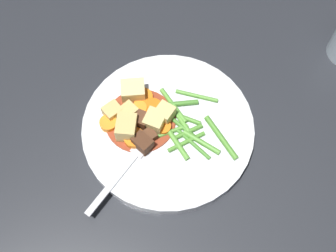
% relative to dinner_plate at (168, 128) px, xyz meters
% --- Properties ---
extents(ground_plane, '(3.00, 3.00, 0.00)m').
position_rel_dinner_plate_xyz_m(ground_plane, '(0.00, 0.00, -0.01)').
color(ground_plane, '#26282D').
extents(dinner_plate, '(0.28, 0.28, 0.02)m').
position_rel_dinner_plate_xyz_m(dinner_plate, '(0.00, 0.00, 0.00)').
color(dinner_plate, white).
rests_on(dinner_plate, ground_plane).
extents(stew_sauce, '(0.11, 0.11, 0.00)m').
position_rel_dinner_plate_xyz_m(stew_sauce, '(0.05, -0.01, 0.01)').
color(stew_sauce, '#93381E').
rests_on(stew_sauce, dinner_plate).
extents(carrot_slice_0, '(0.04, 0.04, 0.01)m').
position_rel_dinner_plate_xyz_m(carrot_slice_0, '(0.05, -0.05, 0.01)').
color(carrot_slice_0, orange).
rests_on(carrot_slice_0, dinner_plate).
extents(carrot_slice_1, '(0.03, 0.03, 0.01)m').
position_rel_dinner_plate_xyz_m(carrot_slice_1, '(0.05, -0.02, 0.02)').
color(carrot_slice_1, orange).
rests_on(carrot_slice_1, dinner_plate).
extents(carrot_slice_2, '(0.04, 0.04, 0.01)m').
position_rel_dinner_plate_xyz_m(carrot_slice_2, '(0.09, 0.01, 0.01)').
color(carrot_slice_2, orange).
rests_on(carrot_slice_2, dinner_plate).
extents(carrot_slice_3, '(0.04, 0.04, 0.01)m').
position_rel_dinner_plate_xyz_m(carrot_slice_3, '(0.03, -0.03, 0.01)').
color(carrot_slice_3, orange).
rests_on(carrot_slice_3, dinner_plate).
extents(carrot_slice_4, '(0.05, 0.05, 0.01)m').
position_rel_dinner_plate_xyz_m(carrot_slice_4, '(0.05, 0.03, 0.02)').
color(carrot_slice_4, orange).
rests_on(carrot_slice_4, dinner_plate).
extents(carrot_slice_5, '(0.03, 0.03, 0.01)m').
position_rel_dinner_plate_xyz_m(carrot_slice_5, '(0.01, 0.01, 0.01)').
color(carrot_slice_5, orange).
rests_on(carrot_slice_5, dinner_plate).
extents(potato_chunk_0, '(0.04, 0.04, 0.03)m').
position_rel_dinner_plate_xyz_m(potato_chunk_0, '(0.02, -0.00, 0.02)').
color(potato_chunk_0, '#E5CC7A').
rests_on(potato_chunk_0, dinner_plate).
extents(potato_chunk_1, '(0.04, 0.04, 0.03)m').
position_rel_dinner_plate_xyz_m(potato_chunk_1, '(0.06, -0.05, 0.02)').
color(potato_chunk_1, '#EAD68C').
rests_on(potato_chunk_1, dinner_plate).
extents(potato_chunk_2, '(0.03, 0.04, 0.03)m').
position_rel_dinner_plate_xyz_m(potato_chunk_2, '(0.06, 0.02, 0.03)').
color(potato_chunk_2, '#DBBC6B').
rests_on(potato_chunk_2, dinner_plate).
extents(potato_chunk_3, '(0.04, 0.04, 0.02)m').
position_rel_dinner_plate_xyz_m(potato_chunk_3, '(0.07, -0.01, 0.02)').
color(potato_chunk_3, '#DBBC6B').
rests_on(potato_chunk_3, dinner_plate).
extents(potato_chunk_4, '(0.04, 0.04, 0.02)m').
position_rel_dinner_plate_xyz_m(potato_chunk_4, '(0.09, -0.01, 0.02)').
color(potato_chunk_4, '#DBBC6B').
rests_on(potato_chunk_4, dinner_plate).
extents(potato_chunk_5, '(0.04, 0.04, 0.03)m').
position_rel_dinner_plate_xyz_m(potato_chunk_5, '(0.01, -0.01, 0.02)').
color(potato_chunk_5, '#E5CC7A').
rests_on(potato_chunk_5, dinner_plate).
extents(meat_chunk_0, '(0.04, 0.04, 0.02)m').
position_rel_dinner_plate_xyz_m(meat_chunk_0, '(0.04, 0.04, 0.02)').
color(meat_chunk_0, '#4C2B19').
rests_on(meat_chunk_0, dinner_plate).
extents(meat_chunk_1, '(0.03, 0.03, 0.02)m').
position_rel_dinner_plate_xyz_m(meat_chunk_1, '(0.03, 0.02, 0.02)').
color(meat_chunk_1, '#56331E').
rests_on(meat_chunk_1, dinner_plate).
extents(meat_chunk_2, '(0.03, 0.03, 0.02)m').
position_rel_dinner_plate_xyz_m(meat_chunk_2, '(0.04, 0.00, 0.02)').
color(meat_chunk_2, '#56331E').
rests_on(meat_chunk_2, dinner_plate).
extents(green_bean_0, '(0.07, 0.02, 0.01)m').
position_rel_dinner_plate_xyz_m(green_bean_0, '(-0.01, -0.04, 0.01)').
color(green_bean_0, '#4C8E33').
rests_on(green_bean_0, dinner_plate).
extents(green_bean_1, '(0.06, 0.02, 0.01)m').
position_rel_dinner_plate_xyz_m(green_bean_1, '(-0.02, -0.02, 0.01)').
color(green_bean_1, '#599E38').
rests_on(green_bean_1, dinner_plate).
extents(green_bean_2, '(0.05, 0.03, 0.01)m').
position_rel_dinner_plate_xyz_m(green_bean_2, '(-0.03, 0.01, 0.01)').
color(green_bean_2, '#599E38').
rests_on(green_bean_2, dinner_plate).
extents(green_bean_3, '(0.06, 0.07, 0.01)m').
position_rel_dinner_plate_xyz_m(green_bean_3, '(-0.09, 0.01, 0.01)').
color(green_bean_3, '#599E38').
rests_on(green_bean_3, dinner_plate).
extents(green_bean_4, '(0.06, 0.04, 0.01)m').
position_rel_dinner_plate_xyz_m(green_bean_4, '(-0.03, 0.03, 0.01)').
color(green_bean_4, '#599E38').
rests_on(green_bean_4, dinner_plate).
extents(green_bean_5, '(0.06, 0.05, 0.01)m').
position_rel_dinner_plate_xyz_m(green_bean_5, '(-0.04, 0.03, 0.01)').
color(green_bean_5, '#4C8E33').
rests_on(green_bean_5, dinner_plate).
extents(green_bean_6, '(0.05, 0.06, 0.01)m').
position_rel_dinner_plate_xyz_m(green_bean_6, '(-0.01, -0.04, 0.01)').
color(green_bean_6, '#66AD42').
rests_on(green_bean_6, dinner_plate).
extents(green_bean_7, '(0.05, 0.04, 0.01)m').
position_rel_dinner_plate_xyz_m(green_bean_7, '(-0.02, -0.00, 0.01)').
color(green_bean_7, '#4C8E33').
rests_on(green_bean_7, dinner_plate).
extents(green_bean_8, '(0.04, 0.06, 0.01)m').
position_rel_dinner_plate_xyz_m(green_bean_8, '(-0.02, 0.03, 0.01)').
color(green_bean_8, '#66AD42').
rests_on(green_bean_8, dinner_plate).
extents(green_bean_9, '(0.04, 0.05, 0.01)m').
position_rel_dinner_plate_xyz_m(green_bean_9, '(-0.02, -0.01, 0.01)').
color(green_bean_9, '#66AD42').
rests_on(green_bean_9, dinner_plate).
extents(green_bean_10, '(0.07, 0.04, 0.01)m').
position_rel_dinner_plate_xyz_m(green_bean_10, '(0.00, 0.01, 0.01)').
color(green_bean_10, '#66AD42').
rests_on(green_bean_10, dinner_plate).
extents(green_bean_11, '(0.06, 0.04, 0.01)m').
position_rel_dinner_plate_xyz_m(green_bean_11, '(-0.05, 0.03, 0.01)').
color(green_bean_11, '#66AD42').
rests_on(green_bean_11, dinner_plate).
extents(green_bean_12, '(0.07, 0.02, 0.01)m').
position_rel_dinner_plate_xyz_m(green_bean_12, '(-0.04, -0.06, 0.01)').
color(green_bean_12, '#66AD42').
rests_on(green_bean_12, dinner_plate).
extents(fork, '(0.10, 0.16, 0.00)m').
position_rel_dinner_plate_xyz_m(fork, '(0.06, 0.07, 0.01)').
color(fork, silver).
rests_on(fork, dinner_plate).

